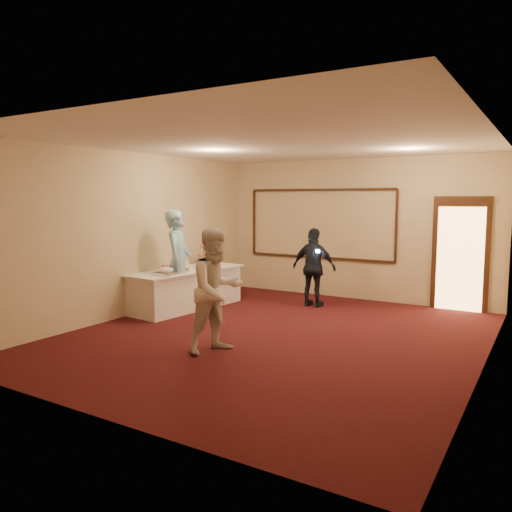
# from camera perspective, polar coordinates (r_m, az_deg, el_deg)

# --- Properties ---
(floor) EXTENTS (7.00, 7.00, 0.00)m
(floor) POSITION_cam_1_polar(r_m,az_deg,el_deg) (7.97, 2.26, -9.09)
(floor) COLOR #320B17
(floor) RESTS_ON ground
(room_walls) EXTENTS (6.04, 7.04, 3.02)m
(room_walls) POSITION_cam_1_polar(r_m,az_deg,el_deg) (7.68, 2.33, 5.63)
(room_walls) COLOR beige
(room_walls) RESTS_ON floor
(wall_molding) EXTENTS (3.45, 0.04, 1.55)m
(wall_molding) POSITION_cam_1_polar(r_m,az_deg,el_deg) (11.16, 7.28, 3.67)
(wall_molding) COLOR black
(wall_molding) RESTS_ON room_walls
(doorway) EXTENTS (1.05, 0.07, 2.20)m
(doorway) POSITION_cam_1_polar(r_m,az_deg,el_deg) (10.36, 22.31, 0.13)
(doorway) COLOR black
(doorway) RESTS_ON floor
(buffet_table) EXTENTS (1.23, 2.60, 0.77)m
(buffet_table) POSITION_cam_1_polar(r_m,az_deg,el_deg) (9.97, -8.06, -3.70)
(buffet_table) COLOR white
(buffet_table) RESTS_ON floor
(pavlova_tray) EXTENTS (0.32, 0.46, 0.17)m
(pavlova_tray) POSITION_cam_1_polar(r_m,az_deg,el_deg) (9.18, -10.21, -1.74)
(pavlova_tray) COLOR #ADAFB4
(pavlova_tray) RESTS_ON buffet_table
(cupcake_stand) EXTENTS (0.32, 0.32, 0.47)m
(cupcake_stand) POSITION_cam_1_polar(r_m,az_deg,el_deg) (10.73, -6.01, 0.03)
(cupcake_stand) COLOR #CB515D
(cupcake_stand) RESTS_ON buffet_table
(plate_stack_a) EXTENTS (0.18, 0.18, 0.15)m
(plate_stack_a) POSITION_cam_1_polar(r_m,az_deg,el_deg) (10.00, -8.21, -1.01)
(plate_stack_a) COLOR white
(plate_stack_a) RESTS_ON buffet_table
(plate_stack_b) EXTENTS (0.19, 0.19, 0.16)m
(plate_stack_b) POSITION_cam_1_polar(r_m,az_deg,el_deg) (10.18, -6.23, -0.83)
(plate_stack_b) COLOR white
(plate_stack_b) RESTS_ON buffet_table
(tart) EXTENTS (0.30, 0.30, 0.06)m
(tart) POSITION_cam_1_polar(r_m,az_deg,el_deg) (9.63, -8.44, -1.59)
(tart) COLOR white
(tart) RESTS_ON buffet_table
(man) EXTENTS (0.73, 0.84, 1.95)m
(man) POSITION_cam_1_polar(r_m,az_deg,el_deg) (9.46, -8.90, -0.66)
(man) COLOR #8AC1E9
(man) RESTS_ON floor
(woman) EXTENTS (0.91, 1.02, 1.75)m
(woman) POSITION_cam_1_polar(r_m,az_deg,el_deg) (7.01, -4.50, -3.91)
(woman) COLOR silver
(woman) RESTS_ON floor
(guest) EXTENTS (0.93, 0.40, 1.58)m
(guest) POSITION_cam_1_polar(r_m,az_deg,el_deg) (10.01, 6.65, -1.31)
(guest) COLOR black
(guest) RESTS_ON floor
(camera_flash) EXTENTS (0.08, 0.06, 0.05)m
(camera_flash) POSITION_cam_1_polar(r_m,az_deg,el_deg) (9.73, 7.07, 0.54)
(camera_flash) COLOR white
(camera_flash) RESTS_ON guest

